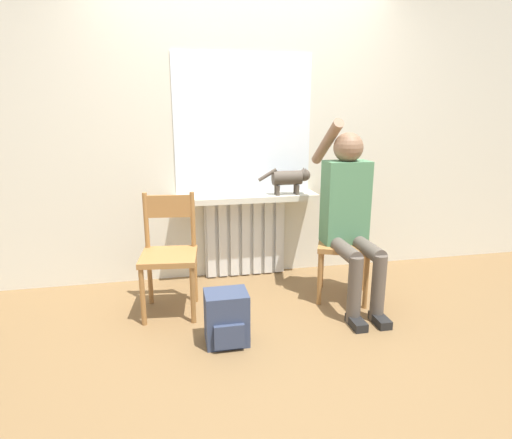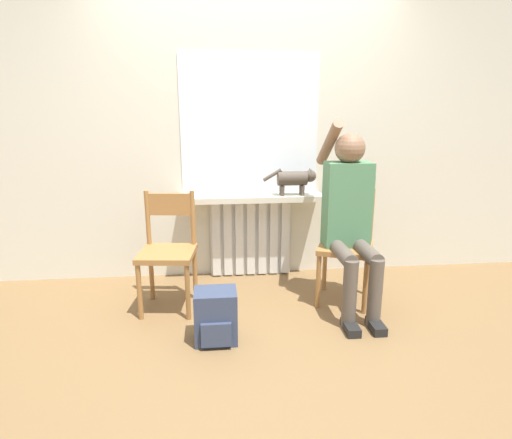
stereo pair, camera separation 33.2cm
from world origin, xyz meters
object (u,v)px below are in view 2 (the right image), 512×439
Objects in this scene: person at (350,213)px; chair_left at (168,249)px; cat at (296,179)px; chair_right at (346,244)px; backpack at (216,316)px.

chair_left is at bearing 175.44° from person.
chair_left is at bearing -155.91° from cat.
person reaches higher than chair_right.
person is at bearing -75.20° from chair_right.
chair_left is 2.53× the size of backpack.
backpack is at bearing -51.21° from chair_left.
chair_right reaches higher than backpack.
cat reaches higher than chair_right.
chair_right is 1.91× the size of cat.
person is 0.67m from cat.
backpack is (-0.71, -1.01, -0.73)m from cat.
person is 1.24m from backpack.
chair_right is at bearing -56.05° from cat.
cat is (-0.32, 0.47, 0.44)m from chair_right.
cat is 1.44m from backpack.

